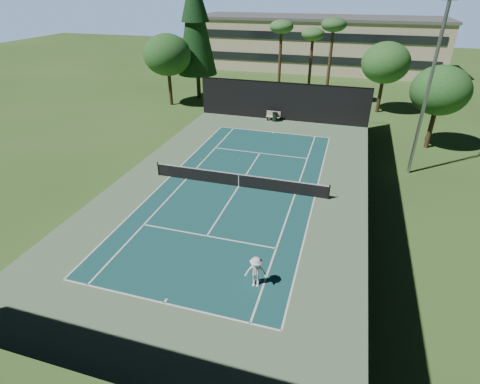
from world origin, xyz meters
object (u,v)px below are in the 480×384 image
object	(u,v)px
tennis_ball_a	(82,266)
park_bench	(273,116)
tennis_ball_d	(222,156)
tennis_ball_b	(201,159)
player	(256,272)
tennis_net	(239,180)
trash_bin	(275,117)
tennis_ball_c	(239,160)

from	to	relation	value
tennis_ball_a	park_bench	bearing A→B (deg)	80.41
tennis_ball_d	tennis_ball_b	bearing A→B (deg)	-143.92
player	tennis_ball_b	world-z (taller)	player
tennis_net	tennis_ball_d	world-z (taller)	tennis_net
tennis_net	park_bench	world-z (taller)	tennis_net
player	park_bench	distance (m)	25.45
tennis_net	player	world-z (taller)	player
tennis_ball_d	trash_bin	bearing A→B (deg)	77.57
tennis_ball_b	tennis_ball_d	xyz separation A→B (m)	(1.55, 1.13, -0.00)
tennis_ball_d	park_bench	world-z (taller)	park_bench
tennis_ball_c	tennis_ball_b	bearing A→B (deg)	-165.39
player	tennis_ball_d	world-z (taller)	player
player	trash_bin	distance (m)	25.23
tennis_net	tennis_ball_c	xyz separation A→B (m)	(-1.29, 4.53, -0.52)
player	tennis_ball_b	distance (m)	15.59
park_bench	trash_bin	world-z (taller)	park_bench
tennis_net	player	size ratio (longest dim) A/B	7.63
trash_bin	tennis_ball_d	bearing A→B (deg)	-102.43
player	tennis_ball_b	size ratio (longest dim) A/B	22.60
tennis_ball_c	tennis_ball_d	distance (m)	1.64
tennis_ball_b	trash_bin	size ratio (longest dim) A/B	0.08
tennis_ball_a	park_bench	world-z (taller)	park_bench
tennis_net	park_bench	distance (m)	15.52
tennis_ball_c	trash_bin	bearing A→B (deg)	86.28
tennis_ball_b	tennis_ball_c	world-z (taller)	tennis_ball_c
player	tennis_ball_a	xyz separation A→B (m)	(-8.98, -1.22, -0.81)
tennis_ball_c	trash_bin	xyz separation A→B (m)	(0.70, 10.79, 0.44)
tennis_ball_a	tennis_ball_c	xyz separation A→B (m)	(3.94, 15.29, 0.01)
player	park_bench	size ratio (longest dim) A/B	1.13
tennis_net	tennis_ball_a	world-z (taller)	tennis_net
tennis_ball_b	park_bench	bearing A→B (deg)	72.82
player	park_bench	world-z (taller)	player
tennis_ball_a	tennis_net	bearing A→B (deg)	64.05
tennis_net	tennis_ball_d	bearing A→B (deg)	120.96
park_bench	tennis_ball_b	bearing A→B (deg)	-107.18
tennis_ball_c	tennis_ball_d	size ratio (longest dim) A/B	1.11
tennis_net	park_bench	size ratio (longest dim) A/B	8.60
tennis_net	tennis_ball_b	distance (m)	5.81
tennis_net	park_bench	bearing A→B (deg)	92.96
player	trash_bin	size ratio (longest dim) A/B	1.79
player	tennis_ball_d	size ratio (longest dim) A/B	24.09
park_bench	tennis_net	bearing A→B (deg)	-87.04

